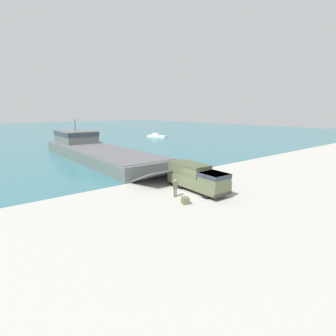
% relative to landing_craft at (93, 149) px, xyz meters
% --- Properties ---
extents(ground_plane, '(240.00, 240.00, 0.00)m').
position_rel_landing_craft_xyz_m(ground_plane, '(-0.93, -26.85, -1.55)').
color(ground_plane, '#A8A59E').
extents(water_surface, '(240.00, 180.00, 0.01)m').
position_rel_landing_craft_xyz_m(water_surface, '(-0.93, 70.42, -1.55)').
color(water_surface, '#336B75').
rests_on(water_surface, ground_plane).
extents(landing_craft, '(9.04, 38.18, 6.79)m').
position_rel_landing_craft_xyz_m(landing_craft, '(0.00, 0.00, 0.00)').
color(landing_craft, '#56605B').
rests_on(landing_craft, ground_plane).
extents(military_truck, '(2.73, 7.72, 2.85)m').
position_rel_landing_craft_xyz_m(military_truck, '(0.25, -26.72, -0.04)').
color(military_truck, '#566042').
rests_on(military_truck, ground_plane).
extents(soldier_on_ramp, '(0.50, 0.45, 1.79)m').
position_rel_landing_craft_xyz_m(soldier_on_ramp, '(-2.92, -26.85, -0.51)').
color(soldier_on_ramp, '#4C4738').
rests_on(soldier_on_ramp, ground_plane).
extents(moored_boat_c, '(4.35, 6.70, 1.26)m').
position_rel_landing_craft_xyz_m(moored_boat_c, '(31.41, 23.04, -1.14)').
color(moored_boat_c, white).
rests_on(moored_boat_c, ground_plane).
extents(mooring_bollard, '(0.31, 0.31, 0.74)m').
position_rel_landing_craft_xyz_m(mooring_bollard, '(7.57, -20.06, -1.16)').
color(mooring_bollard, '#333338').
rests_on(mooring_bollard, ground_plane).
extents(cargo_crate, '(0.86, 0.93, 0.62)m').
position_rel_landing_craft_xyz_m(cargo_crate, '(-3.45, -28.95, -1.24)').
color(cargo_crate, '#566042').
rests_on(cargo_crate, ground_plane).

